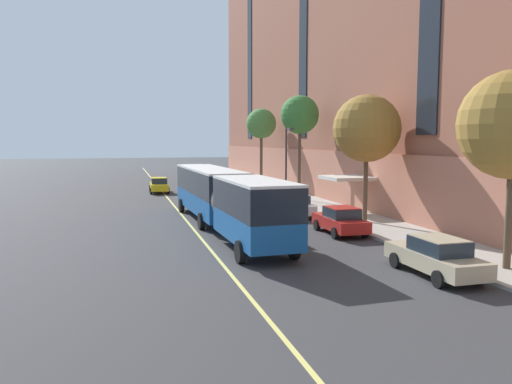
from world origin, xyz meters
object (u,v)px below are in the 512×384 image
city_bus (223,196)px  parked_car_red_5 (252,188)px  parked_car_red_0 (340,220)px  taxi_cab (159,185)px  street_tree_far_downtown (261,124)px  fire_hydrant (286,197)px  street_tree_mid_block (367,129)px  street_tree_far_uptown (300,115)px  parked_car_white_1 (294,205)px  parked_car_black_6 (227,179)px  parked_car_champagne_2 (436,256)px  street_lamp (287,155)px

city_bus → parked_car_red_5: (6.12, 16.52, -1.23)m
parked_car_red_0 → taxi_cab: bearing=107.9°
street_tree_far_downtown → fire_hydrant: size_ratio=11.93×
parked_car_red_5 → taxi_cab: same height
parked_car_red_5 → street_tree_mid_block: 17.86m
street_tree_far_downtown → parked_car_red_5: bearing=-111.9°
parked_car_red_5 → street_tree_far_uptown: street_tree_far_uptown is taller
parked_car_white_1 → parked_car_black_6: size_ratio=1.02×
city_bus → street_tree_mid_block: (9.12, -0.30, 3.99)m
taxi_cab → street_tree_mid_block: street_tree_mid_block is taller
parked_car_white_1 → parked_car_champagne_2: 16.15m
parked_car_black_6 → parked_car_champagne_2: bearing=-90.2°
street_tree_mid_block → parked_car_black_6: bearing=96.1°
street_tree_far_downtown → parked_car_black_6: bearing=126.7°
street_tree_mid_block → street_tree_far_downtown: street_tree_far_downtown is taller
taxi_cab → street_lamp: bearing=-47.8°
parked_car_champagne_2 → fire_hydrant: bearing=85.8°
parked_car_white_1 → parked_car_champagne_2: same height
street_tree_far_downtown → fire_hydrant: 14.25m
parked_car_red_5 → street_tree_mid_block: bearing=-79.9°
parked_car_champagne_2 → fire_hydrant: 23.66m
street_tree_far_uptown → parked_car_red_0: bearing=-101.3°
parked_car_red_5 → parked_car_champagne_2: bearing=-90.3°
parked_car_red_5 → street_tree_far_uptown: size_ratio=0.54×
street_lamp → fire_hydrant: street_lamp is taller
city_bus → fire_hydrant: (7.72, 11.38, -1.52)m
parked_car_black_6 → street_tree_far_uptown: size_ratio=0.52×
parked_car_white_1 → parked_car_champagne_2: (0.09, -16.15, 0.00)m
street_tree_far_uptown → fire_hydrant: (-1.39, -0.45, -6.93)m
parked_car_champagne_2 → street_tree_far_uptown: (3.14, 24.04, 6.64)m
city_bus → street_tree_far_uptown: street_tree_far_uptown is taller
parked_car_black_6 → street_lamp: (1.74, -16.69, 3.23)m
city_bus → parked_car_red_5: bearing=69.7°
street_tree_far_uptown → street_lamp: size_ratio=1.44×
parked_car_red_0 → parked_car_white_1: (-0.24, 7.07, 0.00)m
street_lamp → parked_car_red_0: bearing=-96.7°
fire_hydrant → street_tree_far_uptown: bearing=18.0°
taxi_cab → street_tree_far_downtown: (11.22, 1.68, 6.27)m
street_tree_mid_block → street_lamp: bearing=96.3°
parked_car_black_6 → parked_car_red_5: bearing=-89.8°
parked_car_black_6 → city_bus: bearing=-102.2°
parked_car_red_0 → fire_hydrant: 14.60m
street_tree_far_downtown → street_lamp: bearing=-95.9°
street_tree_far_downtown → street_lamp: size_ratio=1.38×
parked_car_white_1 → street_tree_far_uptown: (3.24, 7.89, 6.64)m
parked_car_red_0 → street_tree_far_uptown: street_tree_far_uptown is taller
parked_car_red_5 → parked_car_black_6: bearing=90.2°
parked_car_champagne_2 → parked_car_black_6: 40.23m
city_bus → fire_hydrant: city_bus is taller
city_bus → parked_car_red_5: 17.66m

